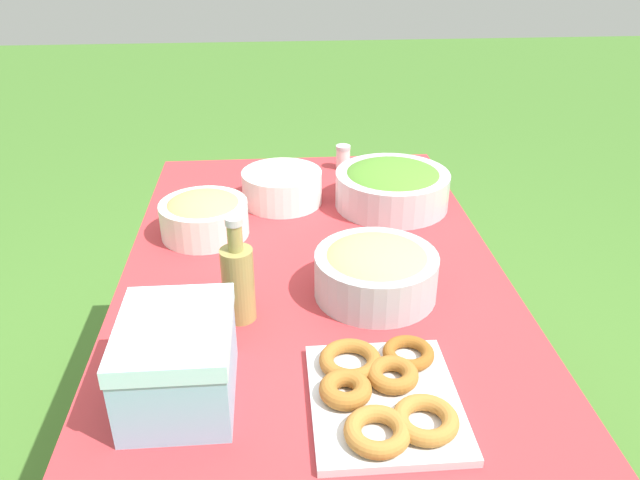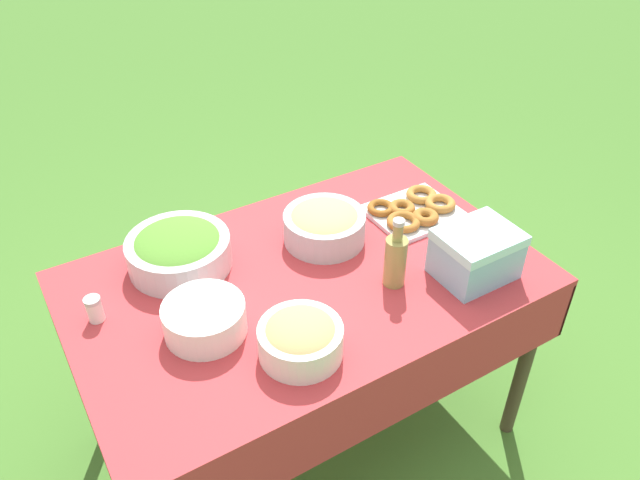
{
  "view_description": "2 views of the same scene",
  "coord_description": "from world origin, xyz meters",
  "px_view_note": "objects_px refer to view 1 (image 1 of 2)",
  "views": [
    {
      "loc": [
        1.32,
        -0.08,
        1.55
      ],
      "look_at": [
        0.04,
        0.02,
        0.86
      ],
      "focal_mm": 35.0,
      "sensor_mm": 36.0,
      "label": 1
    },
    {
      "loc": [
        -0.73,
        -1.3,
        2.05
      ],
      "look_at": [
        0.06,
        0.01,
        0.89
      ],
      "focal_mm": 35.0,
      "sensor_mm": 36.0,
      "label": 2
    }
  ],
  "objects_px": {
    "salad_bowl": "(392,185)",
    "plate_stack": "(282,187)",
    "donut_platter": "(383,394)",
    "olive_oil_bottle": "(238,280)",
    "bread_bowl": "(204,215)",
    "pasta_bowl": "(376,270)",
    "cooler_box": "(178,361)"
  },
  "relations": [
    {
      "from": "salad_bowl",
      "to": "plate_stack",
      "type": "relative_size",
      "value": 1.41
    },
    {
      "from": "salad_bowl",
      "to": "donut_platter",
      "type": "height_order",
      "value": "salad_bowl"
    },
    {
      "from": "donut_platter",
      "to": "olive_oil_bottle",
      "type": "xyz_separation_m",
      "value": [
        -0.28,
        -0.26,
        0.07
      ]
    },
    {
      "from": "salad_bowl",
      "to": "bread_bowl",
      "type": "bearing_deg",
      "value": -74.93
    },
    {
      "from": "salad_bowl",
      "to": "olive_oil_bottle",
      "type": "bearing_deg",
      "value": -38.32
    },
    {
      "from": "donut_platter",
      "to": "pasta_bowl",
      "type": "bearing_deg",
      "value": 173.19
    },
    {
      "from": "pasta_bowl",
      "to": "donut_platter",
      "type": "relative_size",
      "value": 0.81
    },
    {
      "from": "plate_stack",
      "to": "bread_bowl",
      "type": "xyz_separation_m",
      "value": [
        0.19,
        -0.21,
        0.01
      ]
    },
    {
      "from": "plate_stack",
      "to": "olive_oil_bottle",
      "type": "relative_size",
      "value": 0.98
    },
    {
      "from": "salad_bowl",
      "to": "bread_bowl",
      "type": "height_order",
      "value": "salad_bowl"
    },
    {
      "from": "plate_stack",
      "to": "donut_platter",
      "type": "bearing_deg",
      "value": 10.16
    },
    {
      "from": "plate_stack",
      "to": "olive_oil_bottle",
      "type": "xyz_separation_m",
      "value": [
        0.58,
        -0.1,
        0.04
      ]
    },
    {
      "from": "olive_oil_bottle",
      "to": "cooler_box",
      "type": "xyz_separation_m",
      "value": [
        0.24,
        -0.1,
        -0.01
      ]
    },
    {
      "from": "olive_oil_bottle",
      "to": "pasta_bowl",
      "type": "bearing_deg",
      "value": 102.72
    },
    {
      "from": "donut_platter",
      "to": "plate_stack",
      "type": "relative_size",
      "value": 1.45
    },
    {
      "from": "olive_oil_bottle",
      "to": "bread_bowl",
      "type": "bearing_deg",
      "value": -164.88
    },
    {
      "from": "plate_stack",
      "to": "bread_bowl",
      "type": "relative_size",
      "value": 1.01
    },
    {
      "from": "salad_bowl",
      "to": "cooler_box",
      "type": "xyz_separation_m",
      "value": [
        0.77,
        -0.52,
        0.02
      ]
    },
    {
      "from": "donut_platter",
      "to": "cooler_box",
      "type": "relative_size",
      "value": 1.41
    },
    {
      "from": "plate_stack",
      "to": "bread_bowl",
      "type": "height_order",
      "value": "bread_bowl"
    },
    {
      "from": "cooler_box",
      "to": "plate_stack",
      "type": "bearing_deg",
      "value": 166.26
    },
    {
      "from": "plate_stack",
      "to": "cooler_box",
      "type": "xyz_separation_m",
      "value": [
        0.82,
        -0.2,
        0.03
      ]
    },
    {
      "from": "donut_platter",
      "to": "cooler_box",
      "type": "height_order",
      "value": "cooler_box"
    },
    {
      "from": "bread_bowl",
      "to": "plate_stack",
      "type": "bearing_deg",
      "value": 131.96
    },
    {
      "from": "donut_platter",
      "to": "olive_oil_bottle",
      "type": "bearing_deg",
      "value": -137.42
    },
    {
      "from": "donut_platter",
      "to": "cooler_box",
      "type": "bearing_deg",
      "value": -97.01
    },
    {
      "from": "olive_oil_bottle",
      "to": "cooler_box",
      "type": "distance_m",
      "value": 0.26
    },
    {
      "from": "salad_bowl",
      "to": "olive_oil_bottle",
      "type": "relative_size",
      "value": 1.38
    },
    {
      "from": "cooler_box",
      "to": "bread_bowl",
      "type": "bearing_deg",
      "value": -179.1
    },
    {
      "from": "salad_bowl",
      "to": "donut_platter",
      "type": "distance_m",
      "value": 0.83
    },
    {
      "from": "pasta_bowl",
      "to": "plate_stack",
      "type": "height_order",
      "value": "pasta_bowl"
    },
    {
      "from": "donut_platter",
      "to": "olive_oil_bottle",
      "type": "relative_size",
      "value": 1.43
    }
  ]
}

